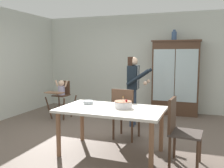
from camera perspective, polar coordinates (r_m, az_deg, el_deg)
ground_plane at (r=4.88m, az=-3.90°, el=-12.03°), size 6.24×6.24×0.00m
wall_back at (r=7.12m, az=4.43°, el=4.97°), size 5.32×0.06×2.70m
china_cabinet at (r=6.66m, az=14.50°, el=1.45°), size 1.24×0.48×1.95m
ceramic_vase at (r=6.66m, az=14.21°, el=10.82°), size 0.13×0.13×0.27m
high_chair_with_toddler at (r=6.23m, az=-11.71°, el=-1.85°), size 0.61×0.71×0.95m
adult_person at (r=5.41m, az=5.02°, el=0.34°), size 0.50×0.49×1.53m
dining_table at (r=3.89m, az=-0.19°, el=-6.88°), size 1.66×1.00×0.74m
birthday_cake at (r=3.89m, az=2.58°, el=-4.76°), size 0.28×0.28×0.19m
serving_bowl at (r=4.22m, az=-5.53°, el=-4.24°), size 0.18×0.18×0.05m
dining_chair_far_side at (r=4.56m, az=2.91°, el=-6.12°), size 0.49×0.49×0.96m
dining_chair_right_end at (r=3.69m, az=15.20°, el=-9.46°), size 0.48×0.48×0.96m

